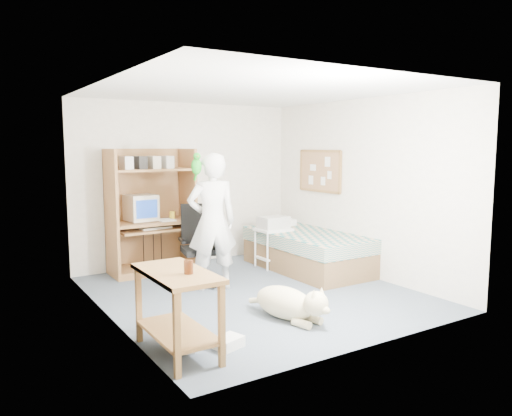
{
  "coord_description": "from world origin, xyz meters",
  "views": [
    {
      "loc": [
        -3.23,
        -5.17,
        1.83
      ],
      "look_at": [
        0.14,
        0.18,
        1.05
      ],
      "focal_mm": 35.0,
      "sensor_mm": 36.0,
      "label": 1
    }
  ],
  "objects_px": {
    "computer_hutch": "(151,216)",
    "bed": "(306,250)",
    "person": "(212,222)",
    "dog": "(289,303)",
    "side_desk": "(177,299)",
    "office_chair": "(200,256)",
    "printer_cart": "(273,241)"
  },
  "relations": [
    {
      "from": "person",
      "to": "printer_cart",
      "type": "xyz_separation_m",
      "value": [
        1.32,
        0.55,
        -0.48
      ]
    },
    {
      "from": "dog",
      "to": "printer_cart",
      "type": "bearing_deg",
      "value": 46.83
    },
    {
      "from": "computer_hutch",
      "to": "dog",
      "type": "height_order",
      "value": "computer_hutch"
    },
    {
      "from": "side_desk",
      "to": "dog",
      "type": "height_order",
      "value": "side_desk"
    },
    {
      "from": "office_chair",
      "to": "printer_cart",
      "type": "height_order",
      "value": "office_chair"
    },
    {
      "from": "bed",
      "to": "dog",
      "type": "height_order",
      "value": "bed"
    },
    {
      "from": "computer_hutch",
      "to": "printer_cart",
      "type": "distance_m",
      "value": 1.87
    },
    {
      "from": "person",
      "to": "printer_cart",
      "type": "relative_size",
      "value": 2.92
    },
    {
      "from": "person",
      "to": "computer_hutch",
      "type": "bearing_deg",
      "value": -61.65
    },
    {
      "from": "side_desk",
      "to": "office_chair",
      "type": "distance_m",
      "value": 2.29
    },
    {
      "from": "person",
      "to": "dog",
      "type": "distance_m",
      "value": 1.64
    },
    {
      "from": "side_desk",
      "to": "printer_cart",
      "type": "xyz_separation_m",
      "value": [
        2.52,
        2.21,
        -0.1
      ]
    },
    {
      "from": "computer_hutch",
      "to": "bed",
      "type": "relative_size",
      "value": 0.89
    },
    {
      "from": "computer_hutch",
      "to": "side_desk",
      "type": "height_order",
      "value": "computer_hutch"
    },
    {
      "from": "office_chair",
      "to": "computer_hutch",
      "type": "bearing_deg",
      "value": 120.89
    },
    {
      "from": "computer_hutch",
      "to": "office_chair",
      "type": "relative_size",
      "value": 1.71
    },
    {
      "from": "office_chair",
      "to": "dog",
      "type": "xyz_separation_m",
      "value": [
        0.19,
        -1.78,
        -0.19
      ]
    },
    {
      "from": "computer_hutch",
      "to": "office_chair",
      "type": "bearing_deg",
      "value": -72.12
    },
    {
      "from": "bed",
      "to": "side_desk",
      "type": "bearing_deg",
      "value": -147.5
    },
    {
      "from": "office_chair",
      "to": "person",
      "type": "xyz_separation_m",
      "value": [
        0.04,
        -0.31,
        0.5
      ]
    },
    {
      "from": "computer_hutch",
      "to": "bed",
      "type": "height_order",
      "value": "computer_hutch"
    },
    {
      "from": "office_chair",
      "to": "side_desk",
      "type": "bearing_deg",
      "value": -107.63
    },
    {
      "from": "computer_hutch",
      "to": "office_chair",
      "type": "distance_m",
      "value": 1.11
    },
    {
      "from": "office_chair",
      "to": "person",
      "type": "bearing_deg",
      "value": -70.1
    },
    {
      "from": "person",
      "to": "dog",
      "type": "bearing_deg",
      "value": 108.83
    },
    {
      "from": "side_desk",
      "to": "printer_cart",
      "type": "distance_m",
      "value": 3.36
    },
    {
      "from": "side_desk",
      "to": "computer_hutch",
      "type": "bearing_deg",
      "value": 73.86
    },
    {
      "from": "dog",
      "to": "printer_cart",
      "type": "xyz_separation_m",
      "value": [
        1.17,
        2.03,
        0.21
      ]
    },
    {
      "from": "bed",
      "to": "side_desk",
      "type": "xyz_separation_m",
      "value": [
        -2.85,
        -1.82,
        0.21
      ]
    },
    {
      "from": "side_desk",
      "to": "dog",
      "type": "bearing_deg",
      "value": 7.68
    },
    {
      "from": "side_desk",
      "to": "person",
      "type": "distance_m",
      "value": 2.08
    },
    {
      "from": "side_desk",
      "to": "office_chair",
      "type": "bearing_deg",
      "value": 59.37
    }
  ]
}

